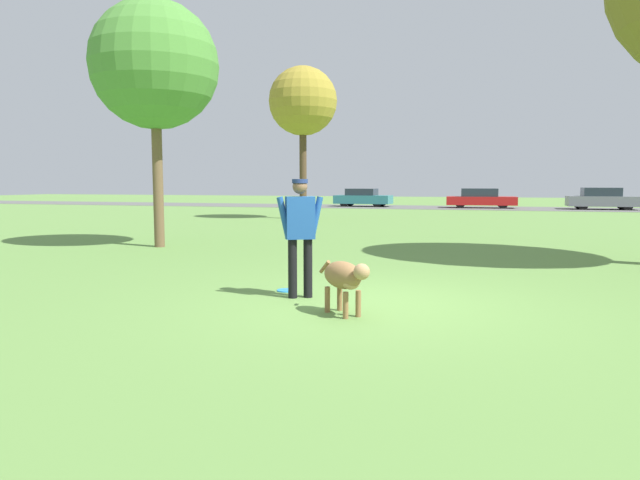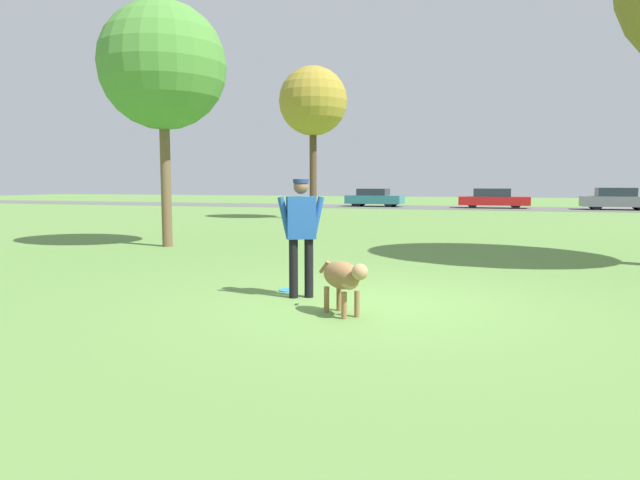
{
  "view_description": "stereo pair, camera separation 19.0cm",
  "coord_description": "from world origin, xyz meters",
  "px_view_note": "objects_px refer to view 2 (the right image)",
  "views": [
    {
      "loc": [
        1.6,
        -7.69,
        1.67
      ],
      "look_at": [
        -0.62,
        -0.36,
        0.9
      ],
      "focal_mm": 32.0,
      "sensor_mm": 36.0,
      "label": 1
    },
    {
      "loc": [
        1.78,
        -7.64,
        1.67
      ],
      "look_at": [
        -0.62,
        -0.36,
        0.9
      ],
      "focal_mm": 32.0,
      "sensor_mm": 36.0,
      "label": 2
    }
  ],
  "objects_px": {
    "tree_near_left": "(163,66)",
    "parked_car_grey": "(617,199)",
    "frisbee": "(288,290)",
    "tree_far_left": "(313,102)",
    "parked_car_teal": "(374,198)",
    "person": "(301,228)",
    "dog": "(344,277)",
    "parked_car_red": "(493,199)"
  },
  "relations": [
    {
      "from": "parked_car_teal",
      "to": "parked_car_grey",
      "type": "height_order",
      "value": "parked_car_grey"
    },
    {
      "from": "tree_near_left",
      "to": "dog",
      "type": "bearing_deg",
      "value": -42.85
    },
    {
      "from": "tree_far_left",
      "to": "parked_car_grey",
      "type": "height_order",
      "value": "tree_far_left"
    },
    {
      "from": "dog",
      "to": "frisbee",
      "type": "bearing_deg",
      "value": 175.38
    },
    {
      "from": "dog",
      "to": "frisbee",
      "type": "height_order",
      "value": "dog"
    },
    {
      "from": "person",
      "to": "parked_car_teal",
      "type": "height_order",
      "value": "person"
    },
    {
      "from": "tree_far_left",
      "to": "parked_car_red",
      "type": "xyz_separation_m",
      "value": [
        7.59,
        14.0,
        -4.66
      ]
    },
    {
      "from": "parked_car_red",
      "to": "parked_car_grey",
      "type": "relative_size",
      "value": 1.09
    },
    {
      "from": "tree_near_left",
      "to": "parked_car_teal",
      "type": "relative_size",
      "value": 1.59
    },
    {
      "from": "dog",
      "to": "parked_car_red",
      "type": "xyz_separation_m",
      "value": [
        1.01,
        31.99,
        0.14
      ]
    },
    {
      "from": "tree_far_left",
      "to": "tree_near_left",
      "type": "relative_size",
      "value": 1.1
    },
    {
      "from": "tree_near_left",
      "to": "parked_car_red",
      "type": "relative_size",
      "value": 1.39
    },
    {
      "from": "person",
      "to": "dog",
      "type": "distance_m",
      "value": 1.36
    },
    {
      "from": "tree_near_left",
      "to": "frisbee",
      "type": "bearing_deg",
      "value": -42.14
    },
    {
      "from": "person",
      "to": "parked_car_grey",
      "type": "bearing_deg",
      "value": 45.7
    },
    {
      "from": "tree_near_left",
      "to": "parked_car_grey",
      "type": "distance_m",
      "value": 30.05
    },
    {
      "from": "tree_far_left",
      "to": "parked_car_red",
      "type": "relative_size",
      "value": 1.53
    },
    {
      "from": "parked_car_red",
      "to": "parked_car_grey",
      "type": "bearing_deg",
      "value": -3.28
    },
    {
      "from": "person",
      "to": "parked_car_grey",
      "type": "distance_m",
      "value": 32.36
    },
    {
      "from": "parked_car_teal",
      "to": "parked_car_grey",
      "type": "relative_size",
      "value": 0.95
    },
    {
      "from": "parked_car_red",
      "to": "parked_car_grey",
      "type": "distance_m",
      "value": 7.24
    },
    {
      "from": "parked_car_grey",
      "to": "person",
      "type": "bearing_deg",
      "value": -107.06
    },
    {
      "from": "tree_near_left",
      "to": "parked_car_teal",
      "type": "height_order",
      "value": "tree_near_left"
    },
    {
      "from": "parked_car_grey",
      "to": "dog",
      "type": "bearing_deg",
      "value": -105.14
    },
    {
      "from": "person",
      "to": "dog",
      "type": "height_order",
      "value": "person"
    },
    {
      "from": "person",
      "to": "parked_car_red",
      "type": "bearing_deg",
      "value": 58.61
    },
    {
      "from": "dog",
      "to": "parked_car_teal",
      "type": "xyz_separation_m",
      "value": [
        -6.9,
        32.03,
        0.13
      ]
    },
    {
      "from": "tree_far_left",
      "to": "frisbee",
      "type": "bearing_deg",
      "value": -72.35
    },
    {
      "from": "tree_near_left",
      "to": "parked_car_grey",
      "type": "relative_size",
      "value": 1.51
    },
    {
      "from": "frisbee",
      "to": "tree_far_left",
      "type": "bearing_deg",
      "value": 107.65
    },
    {
      "from": "parked_car_teal",
      "to": "parked_car_red",
      "type": "relative_size",
      "value": 0.87
    },
    {
      "from": "dog",
      "to": "frisbee",
      "type": "xyz_separation_m",
      "value": [
        -1.27,
        1.3,
        -0.48
      ]
    },
    {
      "from": "tree_near_left",
      "to": "parked_car_grey",
      "type": "bearing_deg",
      "value": 60.23
    },
    {
      "from": "dog",
      "to": "parked_car_teal",
      "type": "height_order",
      "value": "parked_car_teal"
    },
    {
      "from": "dog",
      "to": "parked_car_grey",
      "type": "distance_m",
      "value": 32.97
    },
    {
      "from": "dog",
      "to": "tree_near_left",
      "type": "height_order",
      "value": "tree_near_left"
    },
    {
      "from": "person",
      "to": "tree_near_left",
      "type": "distance_m",
      "value": 8.47
    },
    {
      "from": "parked_car_teal",
      "to": "parked_car_grey",
      "type": "distance_m",
      "value": 15.15
    },
    {
      "from": "frisbee",
      "to": "parked_car_teal",
      "type": "relative_size",
      "value": 0.07
    },
    {
      "from": "dog",
      "to": "parked_car_red",
      "type": "height_order",
      "value": "parked_car_red"
    },
    {
      "from": "tree_far_left",
      "to": "parked_car_grey",
      "type": "xyz_separation_m",
      "value": [
        14.83,
        13.93,
        -4.63
      ]
    },
    {
      "from": "tree_far_left",
      "to": "tree_near_left",
      "type": "xyz_separation_m",
      "value": [
        0.04,
        -11.93,
        -0.67
      ]
    }
  ]
}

